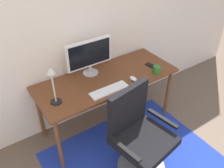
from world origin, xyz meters
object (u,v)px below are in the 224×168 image
at_px(keyboard, 109,90).
at_px(desk_lamp, 53,82).
at_px(desk, 107,82).
at_px(coffee_cup, 157,70).
at_px(cell_phone, 151,66).
at_px(monitor, 89,55).
at_px(computer_mouse, 133,79).
at_px(office_chair, 139,139).

relative_size(keyboard, desk_lamp, 1.07).
distance_m(desk, coffee_cup, 0.59).
distance_m(keyboard, coffee_cup, 0.65).
bearing_deg(cell_phone, coffee_cup, -117.67).
height_order(coffee_cup, desk_lamp, desk_lamp).
bearing_deg(keyboard, desk_lamp, 165.69).
distance_m(monitor, desk_lamp, 0.61).
xyz_separation_m(computer_mouse, coffee_cup, (0.31, -0.04, 0.03)).
distance_m(keyboard, cell_phone, 0.71).
bearing_deg(monitor, computer_mouse, -49.84).
relative_size(monitor, desk_lamp, 1.36).
relative_size(keyboard, cell_phone, 3.07).
height_order(desk, coffee_cup, coffee_cup).
bearing_deg(cell_phone, monitor, 150.91).
distance_m(desk_lamp, office_chair, 1.01).
distance_m(desk, desk_lamp, 0.73).
distance_m(monitor, office_chair, 1.05).
bearing_deg(computer_mouse, cell_phone, 17.18).
relative_size(desk, coffee_cup, 17.56).
distance_m(keyboard, desk_lamp, 0.61).
bearing_deg(desk, monitor, 119.94).
height_order(desk, cell_phone, cell_phone).
xyz_separation_m(computer_mouse, desk_lamp, (-0.87, 0.12, 0.23)).
height_order(keyboard, cell_phone, keyboard).
xyz_separation_m(coffee_cup, office_chair, (-0.61, -0.47, -0.36)).
height_order(computer_mouse, desk_lamp, desk_lamp).
bearing_deg(cell_phone, computer_mouse, -170.41).
xyz_separation_m(monitor, keyboard, (-0.01, -0.41, -0.23)).
height_order(monitor, keyboard, monitor).
bearing_deg(desk, coffee_cup, -24.34).
xyz_separation_m(coffee_cup, cell_phone, (0.06, 0.15, -0.04)).
distance_m(cell_phone, desk_lamp, 1.26).
xyz_separation_m(desk, monitor, (-0.11, 0.19, 0.31)).
relative_size(keyboard, office_chair, 0.45).
relative_size(coffee_cup, cell_phone, 0.67).
relative_size(coffee_cup, office_chair, 0.10).
bearing_deg(office_chair, monitor, 81.78).
bearing_deg(office_chair, desk, 73.44).
relative_size(desk, office_chair, 1.70).
relative_size(coffee_cup, desk_lamp, 0.23).
height_order(cell_phone, office_chair, office_chair).
xyz_separation_m(keyboard, coffee_cup, (0.64, -0.02, 0.04)).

